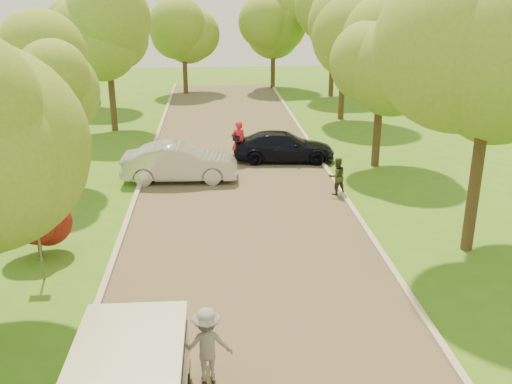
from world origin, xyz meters
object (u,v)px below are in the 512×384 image
object	(u,v)px
skateboarder	(207,345)
street_sign	(37,228)
longboard	(208,379)
person_olive	(337,176)
silver_sedan	(180,162)
person_striped	(238,142)
dark_sedan	(284,147)

from	to	relation	value
skateboarder	street_sign	bearing A→B (deg)	-50.15
longboard	person_olive	distance (m)	12.18
street_sign	silver_sedan	bearing A→B (deg)	68.27
longboard	person_striped	bearing A→B (deg)	-98.85
street_sign	longboard	distance (m)	6.79
skateboarder	person_olive	world-z (taller)	skateboarder
dark_sedan	person_olive	bearing A→B (deg)	-158.31
skateboarder	person_striped	world-z (taller)	person_striped
skateboarder	person_olive	xyz separation A→B (m)	(5.02, 11.08, -0.16)
silver_sedan	person_olive	world-z (taller)	silver_sedan
skateboarder	person_striped	xyz separation A→B (m)	(1.40, 15.87, 0.06)
silver_sedan	person_olive	size ratio (longest dim) A/B	3.21
person_striped	person_olive	xyz separation A→B (m)	(3.62, -4.80, -0.22)
longboard	person_olive	size ratio (longest dim) A/B	0.56
street_sign	dark_sedan	size ratio (longest dim) A/B	0.46
skateboarder	person_striped	size ratio (longest dim) A/B	0.83
silver_sedan	person_striped	size ratio (longest dim) A/B	2.47
longboard	skateboarder	bearing A→B (deg)	180.00
person_striped	person_olive	bearing A→B (deg)	113.65
street_sign	person_striped	distance (m)	12.60
skateboarder	silver_sedan	bearing A→B (deg)	-88.73
longboard	skateboarder	xyz separation A→B (m)	(0.00, 0.00, 0.82)
street_sign	dark_sedan	bearing A→B (deg)	53.90
street_sign	silver_sedan	world-z (taller)	street_sign
longboard	silver_sedan	bearing A→B (deg)	-88.73
silver_sedan	person_striped	xyz separation A→B (m)	(2.58, 2.56, 0.18)
silver_sedan	person_striped	distance (m)	3.64
street_sign	person_striped	world-z (taller)	street_sign
silver_sedan	dark_sedan	world-z (taller)	silver_sedan
street_sign	longboard	world-z (taller)	street_sign
skateboarder	person_olive	distance (m)	12.16
silver_sedan	person_striped	bearing A→B (deg)	-43.74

